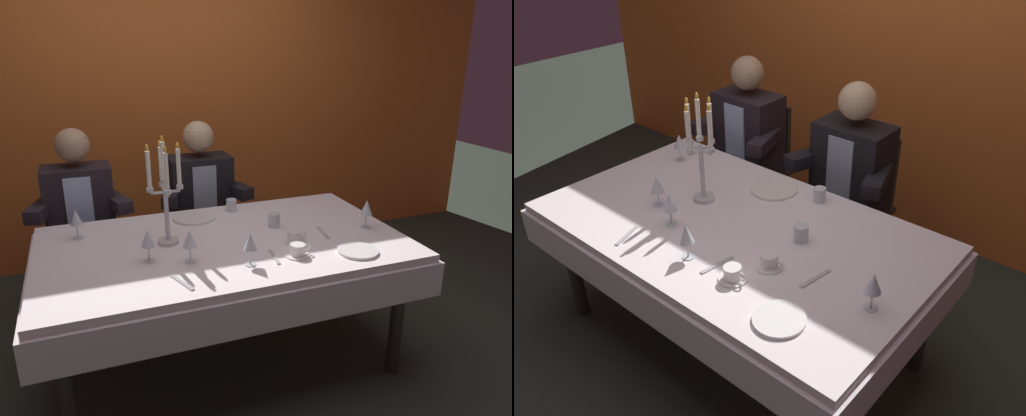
# 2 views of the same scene
# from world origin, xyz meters

# --- Properties ---
(ground_plane) EXTENTS (12.00, 12.00, 0.00)m
(ground_plane) POSITION_xyz_m (0.00, 0.00, 0.00)
(ground_plane) COLOR #2F3A2F
(back_wall) EXTENTS (6.00, 0.12, 2.70)m
(back_wall) POSITION_xyz_m (0.00, 1.66, 1.35)
(back_wall) COLOR orange
(back_wall) RESTS_ON ground_plane
(dining_table) EXTENTS (1.94, 1.14, 0.74)m
(dining_table) POSITION_xyz_m (0.00, 0.00, 0.62)
(dining_table) COLOR white
(dining_table) RESTS_ON ground_plane
(candelabra) EXTENTS (0.19, 0.19, 0.57)m
(candelabra) POSITION_xyz_m (-0.28, 0.07, 1.01)
(candelabra) COLOR silver
(candelabra) RESTS_ON dining_table
(dinner_plate_0) EXTENTS (0.25, 0.25, 0.01)m
(dinner_plate_0) POSITION_xyz_m (-0.07, 0.38, 0.75)
(dinner_plate_0) COLOR white
(dinner_plate_0) RESTS_ON dining_table
(dinner_plate_1) EXTENTS (0.20, 0.20, 0.01)m
(dinner_plate_1) POSITION_xyz_m (0.59, -0.38, 0.75)
(dinner_plate_1) COLOR white
(dinner_plate_1) RESTS_ON dining_table
(wine_glass_0) EXTENTS (0.07, 0.07, 0.16)m
(wine_glass_0) POSITION_xyz_m (-0.23, -0.20, 0.85)
(wine_glass_0) COLOR silver
(wine_glass_0) RESTS_ON dining_table
(wine_glass_1) EXTENTS (0.07, 0.07, 0.16)m
(wine_glass_1) POSITION_xyz_m (-0.41, -0.12, 0.85)
(wine_glass_1) COLOR silver
(wine_glass_1) RESTS_ON dining_table
(wine_glass_2) EXTENTS (0.07, 0.07, 0.16)m
(wine_glass_2) POSITION_xyz_m (0.81, -0.10, 0.86)
(wine_glass_2) COLOR silver
(wine_glass_2) RESTS_ON dining_table
(wine_glass_3) EXTENTS (0.07, 0.07, 0.16)m
(wine_glass_3) POSITION_xyz_m (-0.72, 0.31, 0.86)
(wine_glass_3) COLOR silver
(wine_glass_3) RESTS_ON dining_table
(wine_glass_4) EXTENTS (0.07, 0.07, 0.16)m
(wine_glass_4) POSITION_xyz_m (0.03, -0.32, 0.86)
(wine_glass_4) COLOR silver
(wine_glass_4) RESTS_ON dining_table
(water_tumbler_0) EXTENTS (0.06, 0.06, 0.08)m
(water_tumbler_0) POSITION_xyz_m (0.18, 0.44, 0.78)
(water_tumbler_0) COLOR silver
(water_tumbler_0) RESTS_ON dining_table
(water_tumbler_1) EXTENTS (0.07, 0.07, 0.08)m
(water_tumbler_1) POSITION_xyz_m (0.33, 0.09, 0.78)
(water_tumbler_1) COLOR silver
(water_tumbler_1) RESTS_ON dining_table
(coffee_cup_0) EXTENTS (0.13, 0.12, 0.06)m
(coffee_cup_0) POSITION_xyz_m (0.35, -0.15, 0.77)
(coffee_cup_0) COLOR white
(coffee_cup_0) RESTS_ON dining_table
(coffee_cup_1) EXTENTS (0.13, 0.12, 0.06)m
(coffee_cup_1) POSITION_xyz_m (0.29, -0.31, 0.77)
(coffee_cup_1) COLOR white
(coffee_cup_1) RESTS_ON dining_table
(fork_0) EXTENTS (0.07, 0.17, 0.01)m
(fork_0) POSITION_xyz_m (-0.31, -0.39, 0.74)
(fork_0) COLOR #B7B7BC
(fork_0) RESTS_ON dining_table
(fork_1) EXTENTS (0.04, 0.17, 0.01)m
(fork_1) POSITION_xyz_m (0.54, -0.09, 0.74)
(fork_1) COLOR #B7B7BC
(fork_1) RESTS_ON dining_table
(spoon_2) EXTENTS (0.04, 0.17, 0.01)m
(spoon_2) POSITION_xyz_m (0.17, -0.29, 0.74)
(spoon_2) COLOR #B7B7BC
(spoon_2) RESTS_ON dining_table
(seated_diner_0) EXTENTS (0.63, 0.48, 1.24)m
(seated_diner_0) POSITION_xyz_m (-0.70, 0.89, 0.74)
(seated_diner_0) COLOR #2C2A24
(seated_diner_0) RESTS_ON ground_plane
(seated_diner_1) EXTENTS (0.63, 0.48, 1.24)m
(seated_diner_1) POSITION_xyz_m (0.10, 0.89, 0.74)
(seated_diner_1) COLOR #2C2A24
(seated_diner_1) RESTS_ON ground_plane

